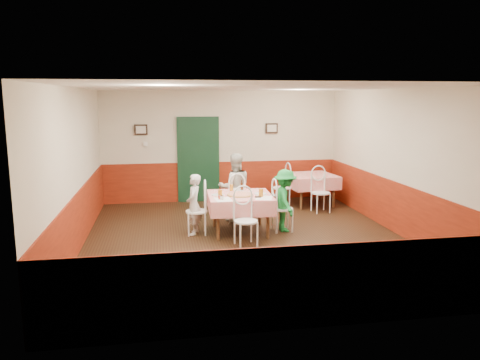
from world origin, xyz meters
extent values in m
plane|color=black|center=(0.00, 0.00, 0.00)|extent=(7.00, 7.00, 0.00)
plane|color=white|center=(0.00, 0.00, 2.80)|extent=(7.00, 7.00, 0.00)
cube|color=beige|center=(0.00, 3.50, 1.40)|extent=(6.00, 0.10, 2.80)
cube|color=beige|center=(0.00, -3.50, 1.40)|extent=(6.00, 0.10, 2.80)
cube|color=beige|center=(-3.00, 0.00, 1.40)|extent=(0.10, 7.00, 2.80)
cube|color=beige|center=(3.00, 0.00, 1.40)|extent=(0.10, 7.00, 2.80)
cube|color=maroon|center=(0.00, 3.48, 0.50)|extent=(6.00, 0.03, 1.00)
cube|color=maroon|center=(0.00, -3.48, 0.50)|extent=(6.00, 0.03, 1.00)
cube|color=maroon|center=(-2.98, 0.00, 0.50)|extent=(0.03, 7.00, 1.00)
cube|color=maroon|center=(2.98, 0.00, 0.50)|extent=(0.03, 7.00, 1.00)
cube|color=black|center=(-0.60, 3.45, 1.05)|extent=(0.96, 0.06, 2.10)
cube|color=black|center=(-2.00, 3.45, 1.85)|extent=(0.32, 0.03, 0.26)
cube|color=black|center=(1.30, 3.45, 1.85)|extent=(0.32, 0.03, 0.26)
cube|color=white|center=(-1.90, 3.45, 1.50)|extent=(0.10, 0.03, 0.10)
cube|color=red|center=(-0.04, 0.49, 0.38)|extent=(1.27, 1.27, 0.77)
cube|color=red|center=(2.09, 2.57, 0.38)|extent=(1.22, 1.22, 0.77)
cylinder|color=#B74723|center=(-0.05, 0.41, 0.78)|extent=(0.51, 0.51, 0.03)
cylinder|color=white|center=(-0.47, 0.50, 0.77)|extent=(0.26, 0.26, 0.01)
cylinder|color=white|center=(0.37, 0.47, 0.77)|extent=(0.26, 0.26, 0.01)
cylinder|color=white|center=(0.00, 0.93, 0.77)|extent=(0.26, 0.26, 0.01)
cylinder|color=#BF7219|center=(-0.46, 0.26, 0.84)|extent=(0.09, 0.09, 0.15)
cylinder|color=#BF7219|center=(0.33, 0.23, 0.84)|extent=(0.09, 0.09, 0.15)
cylinder|color=#BF7219|center=(-0.14, 0.89, 0.83)|extent=(0.07, 0.07, 0.13)
cylinder|color=#381C0A|center=(0.07, 0.88, 0.86)|extent=(0.06, 0.06, 0.20)
cylinder|color=silver|center=(-0.46, 0.07, 0.81)|extent=(0.04, 0.04, 0.09)
cylinder|color=silver|center=(-0.43, 0.05, 0.81)|extent=(0.04, 0.04, 0.09)
cylinder|color=#B23319|center=(-0.49, 0.12, 0.81)|extent=(0.04, 0.04, 0.09)
cube|color=white|center=(-0.42, 0.10, 0.76)|extent=(0.34, 0.43, 0.00)
cube|color=white|center=(0.35, 0.11, 0.76)|extent=(0.39, 0.46, 0.00)
cube|color=black|center=(0.26, 0.18, 0.77)|extent=(0.11, 0.09, 0.02)
imported|color=gray|center=(-0.94, 0.53, 0.59)|extent=(0.38, 0.48, 1.18)
imported|color=gray|center=(0.00, 1.39, 0.73)|extent=(0.73, 0.58, 1.46)
imported|color=gray|center=(0.86, 0.45, 0.62)|extent=(0.46, 0.80, 1.24)
camera|label=1|loc=(-1.54, -8.31, 2.62)|focal=35.00mm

